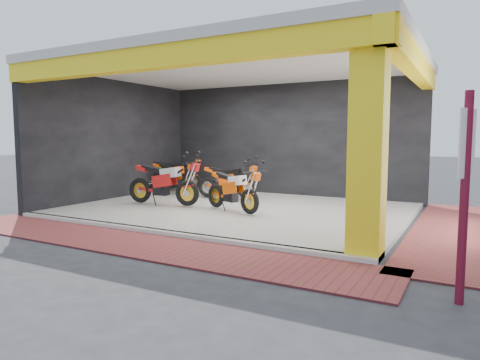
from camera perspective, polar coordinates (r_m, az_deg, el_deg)
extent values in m
plane|color=#2D2D30|center=(9.10, -6.42, -6.06)|extent=(80.00, 80.00, 0.00)
cube|color=white|center=(10.76, -0.25, -3.95)|extent=(8.00, 6.00, 0.10)
cube|color=beige|center=(10.75, -0.26, 15.05)|extent=(8.40, 6.40, 0.20)
cube|color=black|center=(13.40, 6.23, 5.20)|extent=(8.20, 0.20, 3.50)
cube|color=black|center=(13.10, -16.19, 5.01)|extent=(0.20, 6.20, 3.50)
cube|color=yellow|center=(6.67, 16.71, 4.65)|extent=(0.50, 0.50, 3.50)
cube|color=yellow|center=(8.25, -10.84, 15.74)|extent=(8.40, 0.30, 0.40)
cube|color=yellow|center=(9.46, 22.15, 14.11)|extent=(0.30, 6.40, 0.40)
cube|color=white|center=(8.30, -10.52, -6.91)|extent=(8.00, 0.20, 0.10)
cube|color=maroon|center=(7.73, -14.21, -8.17)|extent=(9.00, 1.40, 0.03)
cube|color=maroon|center=(9.45, 26.25, -6.08)|extent=(1.40, 7.00, 0.03)
cylinder|color=maroon|center=(5.23, 27.72, -2.34)|extent=(0.09, 0.09, 2.34)
cube|color=white|center=(5.19, 28.03, 4.33)|extent=(0.15, 0.31, 0.75)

